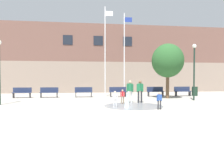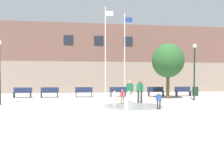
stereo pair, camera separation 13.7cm
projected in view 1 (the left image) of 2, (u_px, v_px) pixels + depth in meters
name	position (u px, v px, depth m)	size (l,w,h in m)	color
ground_plane	(129.00, 121.00, 9.03)	(100.00, 100.00, 0.00)	#9E998E
library_building	(96.00, 60.00, 28.58)	(36.00, 6.05, 8.12)	gray
splash_fountain	(130.00, 103.00, 13.52)	(3.75, 3.75, 0.89)	gray
park_bench_far_left	(22.00, 92.00, 19.35)	(1.60, 0.44, 0.91)	#28282D
park_bench_under_left_flagpole	(49.00, 92.00, 19.60)	(1.60, 0.44, 0.91)	#28282D
park_bench_center	(84.00, 92.00, 20.02)	(1.60, 0.44, 0.91)	#28282D
park_bench_under_right_flagpole	(118.00, 92.00, 20.38)	(1.60, 0.44, 0.91)	#28282D
park_bench_near_trashcan	(155.00, 91.00, 20.80)	(1.60, 0.44, 0.91)	#28282D
park_bench_far_right	(183.00, 91.00, 21.17)	(1.60, 0.44, 0.91)	#28282D
child_in_fountain	(123.00, 95.00, 14.95)	(0.31, 0.21, 0.99)	#89755B
child_with_pink_shirt	(115.00, 98.00, 13.41)	(0.31, 0.23, 0.99)	silver
teen_by_trashcan	(130.00, 90.00, 15.62)	(0.50, 0.39, 1.59)	silver
adult_in_red	(140.00, 90.00, 15.65)	(0.50, 0.37, 1.59)	#28282D
child_running	(159.00, 99.00, 12.35)	(0.31, 0.13, 0.99)	#28282D
flagpole_left	(105.00, 49.00, 20.66)	(0.80, 0.10, 8.48)	silver
flagpole_right	(125.00, 52.00, 20.93)	(0.80, 0.10, 7.96)	silver
lamp_post_right_lane	(194.00, 64.00, 17.20)	(0.32, 0.32, 4.44)	#192D23
trash_can	(195.00, 91.00, 21.44)	(0.56, 0.56, 0.90)	#193323
street_tree_near_building	(168.00, 61.00, 18.83)	(2.75, 2.75, 4.72)	brown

